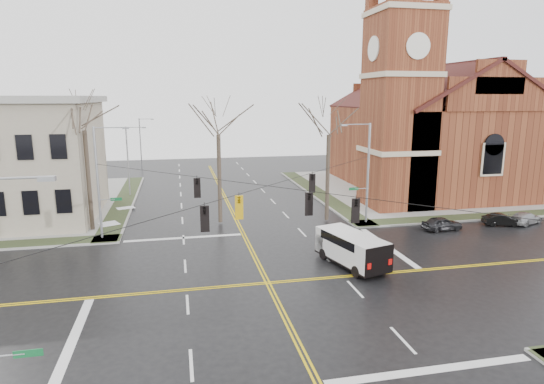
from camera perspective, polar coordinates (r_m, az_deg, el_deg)
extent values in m
plane|color=black|center=(28.97, -0.54, -11.34)|extent=(120.00, 120.00, 0.00)
cube|color=gray|center=(60.44, 18.39, 0.45)|extent=(30.00, 30.00, 0.15)
cube|color=#2D381E|center=(54.85, 5.82, -0.03)|extent=(2.00, 30.00, 0.02)
cube|color=#2D381E|center=(49.31, 26.40, -2.59)|extent=(30.00, 2.00, 0.02)
cube|color=#2D381E|center=(52.68, -18.10, -1.06)|extent=(2.00, 30.00, 0.02)
cube|color=gold|center=(28.95, -0.77, -11.35)|extent=(0.12, 100.00, 0.01)
cube|color=gold|center=(28.99, -0.30, -11.31)|extent=(0.12, 100.00, 0.01)
cube|color=gold|center=(28.86, -0.49, -11.43)|extent=(100.00, 0.12, 0.01)
cube|color=gold|center=(29.08, -0.58, -11.24)|extent=(100.00, 0.12, 0.01)
cube|color=silver|center=(21.87, 19.32, -20.33)|extent=(9.50, 0.50, 0.01)
cube|color=silver|center=(38.35, -11.05, -5.67)|extent=(9.50, 0.50, 0.01)
cube|color=silver|center=(24.58, -23.87, -16.90)|extent=(0.50, 9.50, 0.01)
cube|color=silver|center=(36.67, 14.28, -6.64)|extent=(0.50, 9.50, 0.01)
cube|color=#5E2918|center=(48.51, 15.63, 9.77)|extent=(6.00, 6.00, 20.00)
cube|color=#C1B194|center=(49.16, 16.29, 20.89)|extent=(6.30, 6.30, 0.50)
cylinder|color=silver|center=(46.03, 17.87, 17.04)|extent=(2.40, 0.15, 2.40)
cylinder|color=silver|center=(47.39, 12.62, 17.15)|extent=(0.15, 2.40, 2.40)
cube|color=#5E2918|center=(61.08, 19.04, 5.20)|extent=(18.00, 24.00, 10.00)
cube|color=#5E2918|center=(51.92, 13.45, 1.32)|extent=(2.00, 5.00, 4.40)
cylinder|color=gray|center=(41.71, 11.95, 2.28)|extent=(0.20, 0.20, 9.00)
cylinder|color=gray|center=(41.71, 11.11, 0.43)|extent=(1.20, 0.06, 0.06)
cube|color=#0E5429|center=(41.45, 10.22, 0.39)|extent=(0.90, 0.04, 0.25)
cylinder|color=gray|center=(40.75, 10.65, 8.34)|extent=(2.40, 0.08, 0.08)
cube|color=gray|center=(40.31, 9.06, 8.29)|extent=(0.50, 0.22, 0.15)
cylinder|color=gray|center=(38.73, -21.01, 1.01)|extent=(0.20, 0.20, 9.00)
cylinder|color=gray|center=(38.90, -19.99, -0.90)|extent=(1.20, 0.06, 0.06)
cube|color=#0E5429|center=(38.80, -18.97, -0.86)|extent=(0.90, 0.04, 0.25)
cylinder|color=gray|center=(38.03, -19.70, 7.62)|extent=(2.40, 0.08, 0.08)
cube|color=gray|center=(37.89, -17.89, 7.65)|extent=(0.50, 0.22, 0.15)
cylinder|color=gray|center=(17.66, -30.55, -17.29)|extent=(1.20, 0.06, 0.06)
cube|color=#0E5429|center=(17.45, -28.27, -17.41)|extent=(0.90, 0.04, 0.25)
cylinder|color=gray|center=(15.65, -30.68, 1.47)|extent=(2.40, 0.08, 0.08)
cube|color=gray|center=(15.31, -26.42, 1.51)|extent=(0.50, 0.22, 0.15)
cylinder|color=black|center=(27.13, -0.56, 0.78)|extent=(23.02, 23.02, 0.03)
cylinder|color=black|center=(27.13, -0.56, 0.78)|extent=(23.02, 23.02, 0.03)
imported|color=black|center=(22.93, -8.44, -3.35)|extent=(0.21, 0.26, 1.30)
imported|color=black|center=(32.05, 5.06, 1.09)|extent=(0.21, 0.26, 1.30)
imported|color=#C7970B|center=(25.05, -4.15, -1.95)|extent=(0.21, 0.26, 1.30)
imported|color=black|center=(30.72, -9.37, 0.51)|extent=(0.21, 0.26, 1.30)
imported|color=black|center=(24.68, 10.44, -2.33)|extent=(0.21, 0.26, 1.30)
imported|color=black|center=(25.86, 4.66, -1.51)|extent=(0.21, 0.26, 1.30)
cylinder|color=gray|center=(54.89, -17.63, 3.66)|extent=(0.16, 0.16, 8.00)
cylinder|color=gray|center=(54.41, -16.83, 7.78)|extent=(2.00, 0.07, 0.07)
cube|color=gray|center=(54.34, -15.77, 7.78)|extent=(0.45, 0.20, 0.13)
cylinder|color=gray|center=(74.68, -16.17, 5.79)|extent=(0.16, 0.16, 8.00)
cylinder|color=gray|center=(74.33, -15.57, 8.82)|extent=(2.00, 0.07, 0.07)
cube|color=gray|center=(74.28, -14.79, 8.82)|extent=(0.45, 0.20, 0.13)
cube|color=white|center=(31.81, 9.97, -6.87)|extent=(3.66, 6.11, 1.84)
cube|color=white|center=(33.71, 7.50, -6.19)|extent=(2.39, 1.53, 1.30)
cube|color=black|center=(33.83, 7.16, -5.06)|extent=(1.96, 0.66, 0.86)
cube|color=black|center=(31.79, 9.77, -5.75)|extent=(3.19, 4.35, 0.59)
cube|color=#B70C0A|center=(29.25, 12.11, -9.11)|extent=(0.27, 0.14, 0.37)
cube|color=#B70C0A|center=(30.29, 14.61, -8.48)|extent=(0.27, 0.14, 0.37)
cube|color=black|center=(32.12, 9.91, -8.46)|extent=(3.73, 6.18, 0.11)
cylinder|color=black|center=(33.00, 6.53, -7.73)|extent=(0.48, 0.82, 0.78)
cylinder|color=black|center=(34.10, 9.33, -7.16)|extent=(0.48, 0.82, 0.78)
cylinder|color=black|center=(30.15, 10.58, -9.80)|extent=(0.48, 0.82, 0.78)
cylinder|color=black|center=(31.34, 13.49, -9.08)|extent=(0.48, 0.82, 0.78)
imported|color=black|center=(42.28, 20.55, -3.73)|extent=(3.58, 1.61, 1.19)
imported|color=black|center=(45.96, 26.89, -3.13)|extent=(3.46, 1.90, 1.08)
imported|color=#959597|center=(47.65, 29.21, -2.86)|extent=(4.06, 2.79, 1.09)
cylinder|color=#3D3327|center=(41.55, -22.02, 1.30)|extent=(0.36, 0.36, 8.53)
cylinder|color=#3D3327|center=(41.14, -6.62, 1.61)|extent=(0.36, 0.36, 7.98)
cylinder|color=#3D3327|center=(42.03, 6.99, 1.77)|extent=(0.36, 0.36, 7.91)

